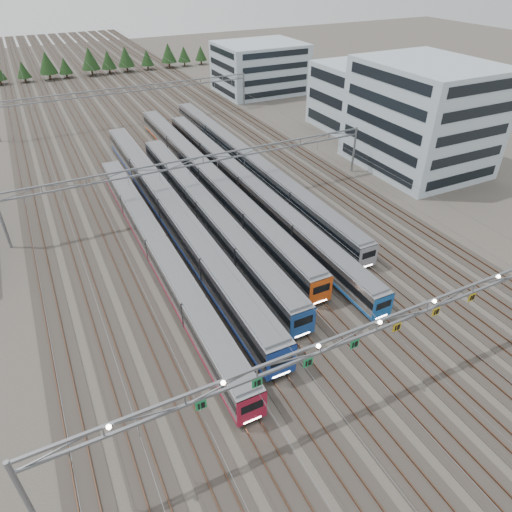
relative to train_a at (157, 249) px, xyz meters
name	(u,v)px	position (x,y,z in m)	size (l,w,h in m)	color
ground	(365,384)	(11.25, -27.66, -2.05)	(400.00, 400.00, 0.00)	#47423A
track_bed	(119,99)	(11.25, 72.34, -0.56)	(54.00, 260.00, 5.42)	#2D2823
train_a	(157,249)	(0.00, 0.00, 0.00)	(2.76, 53.96, 3.59)	black
train_b	(170,209)	(4.50, 9.06, 0.24)	(3.12, 65.84, 4.07)	black
train_c	(206,211)	(9.00, 6.23, 0.12)	(2.95, 52.95, 3.84)	black
train_d	(207,177)	(13.50, 17.18, 0.11)	(2.92, 67.67, 3.81)	black
train_e	(246,185)	(18.00, 11.99, -0.08)	(2.64, 67.24, 3.43)	black
train_f	(248,161)	(22.50, 20.30, -0.02)	(2.73, 67.55, 3.56)	black
gantry_near	(377,329)	(11.20, -27.78, 5.04)	(56.36, 0.61, 8.08)	slate
gantry_mid	(203,166)	(11.25, 12.34, 4.34)	(56.36, 0.36, 8.00)	slate
gantry_far	(130,94)	(11.25, 57.34, 4.34)	(56.36, 0.36, 8.00)	slate
depot_bldg_south	(422,117)	(50.81, 9.36, 6.96)	(18.00, 22.00, 18.01)	#A3BAC3
depot_bldg_mid	(354,97)	(53.85, 32.36, 4.56)	(14.00, 16.00, 13.22)	#A3BAC3
depot_bldg_north	(260,68)	(49.23, 68.21, 4.23)	(22.00, 18.00, 12.55)	#A3BAC3
treeline	(88,61)	(10.35, 108.66, 2.19)	(93.80, 5.60, 7.02)	#332114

